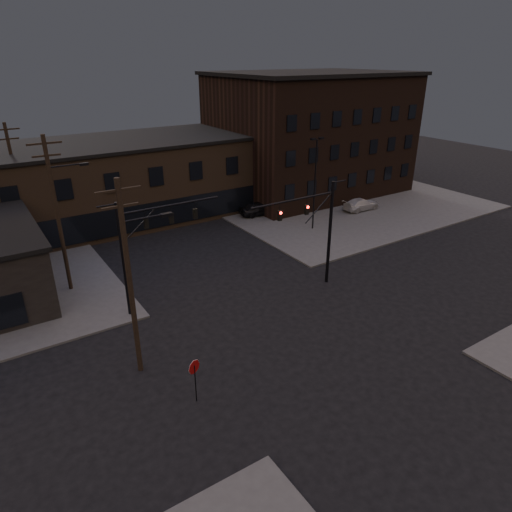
{
  "coord_description": "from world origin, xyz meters",
  "views": [
    {
      "loc": [
        -15.53,
        -19.01,
        16.27
      ],
      "look_at": [
        0.27,
        5.04,
        3.5
      ],
      "focal_mm": 32.0,
      "sensor_mm": 36.0,
      "label": 1
    }
  ],
  "objects": [
    {
      "name": "parked_car_lot_b",
      "position": [
        21.41,
        15.65,
        0.8
      ],
      "size": [
        4.52,
        1.91,
        1.3
      ],
      "primitive_type": "imported",
      "rotation": [
        0.0,
        0.0,
        1.55
      ],
      "color": "silver",
      "rests_on": "sidewalk_ne"
    },
    {
      "name": "building_right",
      "position": [
        22.0,
        26.0,
        7.0
      ],
      "size": [
        22.0,
        16.0,
        14.0
      ],
      "primitive_type": "cube",
      "color": "black",
      "rests_on": "ground"
    },
    {
      "name": "car_crossing",
      "position": [
        -2.71,
        25.97,
        0.76
      ],
      "size": [
        2.72,
        4.9,
        1.53
      ],
      "primitive_type": "imported",
      "rotation": [
        0.0,
        0.0,
        -0.25
      ],
      "color": "black",
      "rests_on": "ground"
    },
    {
      "name": "ground",
      "position": [
        0.0,
        0.0,
        0.0
      ],
      "size": [
        140.0,
        140.0,
        0.0
      ],
      "primitive_type": "plane",
      "color": "black",
      "rests_on": "ground"
    },
    {
      "name": "traffic_signal_near",
      "position": [
        5.36,
        4.5,
        4.93
      ],
      "size": [
        7.12,
        0.24,
        8.0
      ],
      "color": "black",
      "rests_on": "ground"
    },
    {
      "name": "traffic_signal_far",
      "position": [
        -6.72,
        8.0,
        5.01
      ],
      "size": [
        7.12,
        0.24,
        8.0
      ],
      "color": "black",
      "rests_on": "ground"
    },
    {
      "name": "utility_pole_far",
      "position": [
        -11.5,
        26.0,
        5.78
      ],
      "size": [
        2.2,
        0.28,
        11.0
      ],
      "color": "black",
      "rests_on": "ground"
    },
    {
      "name": "lot_light_a",
      "position": [
        13.0,
        14.0,
        5.51
      ],
      "size": [
        1.5,
        0.28,
        9.14
      ],
      "color": "black",
      "rests_on": "ground"
    },
    {
      "name": "utility_pole_mid",
      "position": [
        -10.44,
        14.0,
        6.13
      ],
      "size": [
        3.7,
        0.28,
        11.5
      ],
      "color": "black",
      "rests_on": "ground"
    },
    {
      "name": "stop_sign",
      "position": [
        -8.0,
        -1.99,
        1.84
      ],
      "size": [
        0.72,
        0.33,
        2.48
      ],
      "color": "black",
      "rests_on": "ground"
    },
    {
      "name": "parked_car_lot_a",
      "position": [
        10.82,
        20.5,
        0.89
      ],
      "size": [
        4.51,
        2.24,
        1.48
      ],
      "primitive_type": "imported",
      "rotation": [
        0.0,
        0.0,
        1.45
      ],
      "color": "black",
      "rests_on": "sidewalk_ne"
    },
    {
      "name": "sidewalk_ne",
      "position": [
        22.0,
        22.0,
        0.07
      ],
      "size": [
        30.0,
        30.0,
        0.15
      ],
      "primitive_type": "cube",
      "color": "#474744",
      "rests_on": "ground"
    },
    {
      "name": "building_row",
      "position": [
        0.0,
        28.0,
        4.0
      ],
      "size": [
        40.0,
        12.0,
        8.0
      ],
      "primitive_type": "cube",
      "color": "#4D3A29",
      "rests_on": "ground"
    },
    {
      "name": "lot_light_b",
      "position": [
        19.0,
        19.0,
        5.51
      ],
      "size": [
        1.5,
        0.28,
        9.14
      ],
      "color": "black",
      "rests_on": "ground"
    },
    {
      "name": "utility_pole_near",
      "position": [
        -9.43,
        2.0,
        5.87
      ],
      "size": [
        3.7,
        0.28,
        11.0
      ],
      "color": "black",
      "rests_on": "ground"
    }
  ]
}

